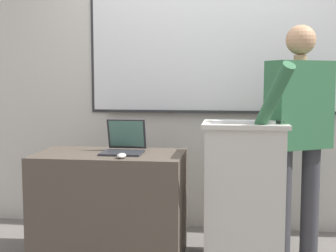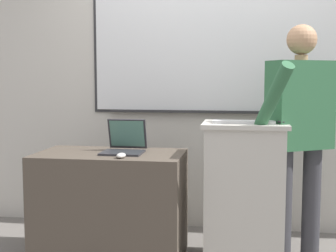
# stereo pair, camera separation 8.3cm
# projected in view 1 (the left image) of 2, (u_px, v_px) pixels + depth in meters

# --- Properties ---
(back_wall) EXTENTS (6.40, 0.17, 2.96)m
(back_wall) POSITION_uv_depth(u_px,v_px,m) (207.00, 58.00, 4.05)
(back_wall) COLOR beige
(back_wall) RESTS_ON ground_plane
(lectern_podium) EXTENTS (0.58, 0.43, 1.00)m
(lectern_podium) POSITION_uv_depth(u_px,v_px,m) (244.00, 193.00, 3.30)
(lectern_podium) COLOR #BCB7AD
(lectern_podium) RESTS_ON ground_plane
(side_desk) EXTENTS (1.06, 0.60, 0.77)m
(side_desk) POSITION_uv_depth(u_px,v_px,m) (110.00, 205.00, 3.40)
(side_desk) COLOR #4C4238
(side_desk) RESTS_ON ground_plane
(person_presenter) EXTENTS (0.61, 0.71, 1.68)m
(person_presenter) POSITION_uv_depth(u_px,v_px,m) (298.00, 126.00, 3.29)
(person_presenter) COLOR #333338
(person_presenter) RESTS_ON ground_plane
(laptop) EXTENTS (0.29, 0.31, 0.24)m
(laptop) POSITION_uv_depth(u_px,v_px,m) (124.00, 144.00, 3.39)
(laptop) COLOR #28282D
(laptop) RESTS_ON side_desk
(wireless_keyboard) EXTENTS (0.42, 0.11, 0.02)m
(wireless_keyboard) POSITION_uv_depth(u_px,v_px,m) (244.00, 122.00, 3.20)
(wireless_keyboard) COLOR silver
(wireless_keyboard) RESTS_ON lectern_podium
(computer_mouse_by_laptop) EXTENTS (0.06, 0.10, 0.03)m
(computer_mouse_by_laptop) POSITION_uv_depth(u_px,v_px,m) (122.00, 156.00, 3.14)
(computer_mouse_by_laptop) COLOR silver
(computer_mouse_by_laptop) RESTS_ON side_desk
(computer_mouse_by_keyboard) EXTENTS (0.06, 0.10, 0.03)m
(computer_mouse_by_keyboard) POSITION_uv_depth(u_px,v_px,m) (281.00, 121.00, 3.16)
(computer_mouse_by_keyboard) COLOR black
(computer_mouse_by_keyboard) RESTS_ON lectern_podium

